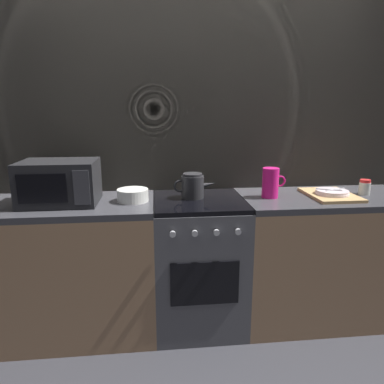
# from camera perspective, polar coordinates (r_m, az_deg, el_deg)

# --- Properties ---
(ground_plane) EXTENTS (8.00, 8.00, 0.00)m
(ground_plane) POSITION_cam_1_polar(r_m,az_deg,el_deg) (2.67, 1.05, -20.24)
(ground_plane) COLOR #2D2D33
(back_wall) EXTENTS (3.60, 0.05, 2.40)m
(back_wall) POSITION_cam_1_polar(r_m,az_deg,el_deg) (2.55, 0.26, 7.17)
(back_wall) COLOR #A39989
(back_wall) RESTS_ON ground_plane
(counter_left) EXTENTS (1.20, 0.60, 0.90)m
(counter_left) POSITION_cam_1_polar(r_m,az_deg,el_deg) (2.51, -20.23, -11.68)
(counter_left) COLOR #997251
(counter_left) RESTS_ON ground_plane
(stove_unit) EXTENTS (0.60, 0.63, 0.90)m
(stove_unit) POSITION_cam_1_polar(r_m,az_deg,el_deg) (2.45, 1.10, -11.46)
(stove_unit) COLOR #4C4C51
(stove_unit) RESTS_ON ground_plane
(counter_right) EXTENTS (1.20, 0.60, 0.90)m
(counter_right) POSITION_cam_1_polar(r_m,az_deg,el_deg) (2.70, 20.70, -9.86)
(counter_right) COLOR #997251
(counter_right) RESTS_ON ground_plane
(microwave) EXTENTS (0.46, 0.35, 0.27)m
(microwave) POSITION_cam_1_polar(r_m,az_deg,el_deg) (2.32, -20.89, 1.49)
(microwave) COLOR black
(microwave) RESTS_ON counter_left
(kettle) EXTENTS (0.28, 0.15, 0.17)m
(kettle) POSITION_cam_1_polar(r_m,az_deg,el_deg) (2.31, 0.13, 1.00)
(kettle) COLOR #262628
(kettle) RESTS_ON stove_unit
(mixing_bowl) EXTENTS (0.20, 0.20, 0.08)m
(mixing_bowl) POSITION_cam_1_polar(r_m,az_deg,el_deg) (2.26, -9.69, -0.52)
(mixing_bowl) COLOR silver
(mixing_bowl) RESTS_ON counter_left
(pitcher) EXTENTS (0.16, 0.11, 0.20)m
(pitcher) POSITION_cam_1_polar(r_m,az_deg,el_deg) (2.38, 12.81, 1.48)
(pitcher) COLOR #E5197A
(pitcher) RESTS_ON counter_right
(dish_pile) EXTENTS (0.30, 0.40, 0.06)m
(dish_pile) POSITION_cam_1_polar(r_m,az_deg,el_deg) (2.54, 21.85, -0.29)
(dish_pile) COLOR tan
(dish_pile) RESTS_ON counter_right
(spice_jar) EXTENTS (0.08, 0.08, 0.10)m
(spice_jar) POSITION_cam_1_polar(r_m,az_deg,el_deg) (2.69, 26.48, 0.71)
(spice_jar) COLOR silver
(spice_jar) RESTS_ON counter_right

